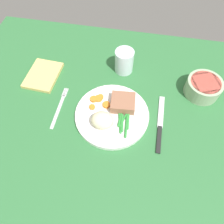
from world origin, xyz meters
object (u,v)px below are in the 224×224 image
object	(u,v)px
fork	(59,108)
knife	(160,124)
dinner_plate	(112,115)
water_glass	(124,62)
meat_portion	(124,103)
napkin	(43,75)
salad_bowl	(203,87)

from	to	relation	value
fork	knife	bearing A→B (deg)	-1.49
dinner_plate	water_glass	distance (cm)	20.95
meat_portion	napkin	xyz separation A→B (cm)	(-30.86, 8.43, -2.53)
meat_portion	water_glass	distance (cm)	17.25
dinner_plate	fork	distance (cm)	17.68
knife	water_glass	bearing A→B (deg)	123.24
water_glass	salad_bowl	world-z (taller)	water_glass
fork	knife	size ratio (longest dim) A/B	0.81
fork	napkin	bearing A→B (deg)	127.54
dinner_plate	salad_bowl	bearing A→B (deg)	28.03
fork	napkin	size ratio (longest dim) A/B	1.19
salad_bowl	napkin	bearing A→B (deg)	-176.99
salad_bowl	napkin	world-z (taller)	salad_bowl
water_glass	salad_bowl	xyz separation A→B (cm)	(27.75, -5.67, -0.60)
napkin	meat_portion	bearing A→B (deg)	-15.28
water_glass	napkin	size ratio (longest dim) A/B	0.61
fork	water_glass	world-z (taller)	water_glass
meat_portion	water_glass	size ratio (longest dim) A/B	0.88
meat_portion	knife	bearing A→B (deg)	-18.01
dinner_plate	napkin	bearing A→B (deg)	156.35
meat_portion	salad_bowl	bearing A→B (deg)	24.34
dinner_plate	salad_bowl	size ratio (longest dim) A/B	2.02
dinner_plate	napkin	distance (cm)	30.23
salad_bowl	napkin	size ratio (longest dim) A/B	0.83
dinner_plate	fork	world-z (taller)	dinner_plate
knife	water_glass	world-z (taller)	water_glass
fork	water_glass	bearing A→B (deg)	47.61
napkin	fork	bearing A→B (deg)	-51.01
fork	dinner_plate	bearing A→B (deg)	-0.61
knife	fork	bearing A→B (deg)	177.94
water_glass	salad_bowl	size ratio (longest dim) A/B	0.73
dinner_plate	meat_portion	bearing A→B (deg)	49.40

